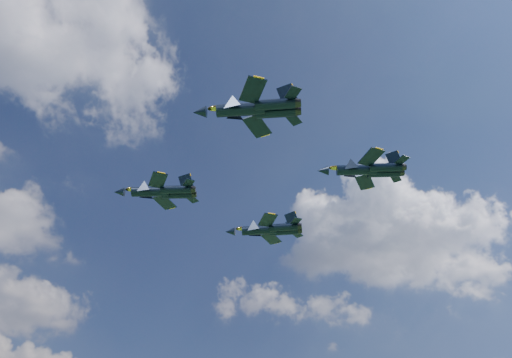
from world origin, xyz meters
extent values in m
cylinder|color=black|center=(-12.02, 14.19, 63.10)|extent=(8.52, 6.76, 1.83)
cone|color=black|center=(-16.84, 17.58, 63.10)|extent=(3.15, 2.93, 1.73)
ellipsoid|color=brown|center=(-14.76, 16.12, 63.66)|extent=(2.95, 2.49, 0.83)
cube|color=black|center=(-12.47, 10.03, 63.10)|extent=(3.64, 5.15, 0.18)
cube|color=black|center=(-8.26, 16.01, 63.10)|extent=(5.36, 4.75, 0.18)
cube|color=black|center=(-7.49, 7.76, 63.10)|extent=(1.82, 2.61, 0.14)
cube|color=black|center=(-4.44, 12.08, 63.10)|extent=(2.86, 2.46, 0.14)
cube|color=black|center=(-7.27, 9.47, 64.53)|extent=(2.84, 1.76, 3.06)
cube|color=black|center=(-5.99, 11.30, 64.53)|extent=(2.12, 2.31, 3.06)
cylinder|color=black|center=(-9.80, -13.37, 63.37)|extent=(8.80, 7.63, 1.95)
cone|color=black|center=(-14.68, -9.43, 63.37)|extent=(3.34, 3.20, 1.84)
ellipsoid|color=brown|center=(-12.57, -11.13, 63.97)|extent=(3.07, 2.77, 0.89)
cube|color=black|center=(-10.56, -17.76, 63.37)|extent=(4.14, 5.58, 0.19)
cube|color=black|center=(-5.67, -11.70, 63.37)|extent=(5.72, 4.88, 0.19)
cube|color=black|center=(-5.42, -20.52, 63.37)|extent=(2.09, 2.86, 0.15)
cube|color=black|center=(-1.88, -16.14, 63.37)|extent=(3.03, 2.51, 0.15)
cube|color=black|center=(-5.07, -18.72, 64.89)|extent=(2.94, 1.89, 3.26)
cube|color=black|center=(-3.58, -16.86, 64.89)|extent=(2.11, 2.60, 3.26)
cylinder|color=black|center=(15.46, 18.66, 65.86)|extent=(8.96, 8.09, 2.01)
cone|color=black|center=(10.54, 22.88, 65.86)|extent=(3.45, 3.34, 1.90)
ellipsoid|color=brown|center=(12.66, 21.06, 66.47)|extent=(3.14, 2.92, 0.92)
cube|color=black|center=(14.54, 14.14, 65.86)|extent=(4.40, 5.81, 0.20)
cube|color=black|center=(19.79, 20.26, 65.86)|extent=(5.91, 4.95, 0.20)
cube|color=black|center=(19.77, 11.13, 65.86)|extent=(2.23, 2.99, 0.16)
cube|color=black|center=(23.56, 15.54, 65.86)|extent=(3.11, 2.54, 0.16)
cube|color=black|center=(20.18, 12.98, 67.43)|extent=(3.00, 1.97, 3.37)
cube|color=black|center=(21.79, 14.85, 67.43)|extent=(2.11, 2.74, 3.37)
cylinder|color=black|center=(16.61, -10.60, 64.74)|extent=(8.69, 6.98, 1.87)
cone|color=black|center=(11.71, -7.08, 64.74)|extent=(3.23, 3.01, 1.77)
ellipsoid|color=brown|center=(13.82, -8.60, 65.32)|extent=(3.01, 2.56, 0.85)
cube|color=black|center=(16.11, -14.85, 64.74)|extent=(3.76, 5.28, 0.19)
cube|color=black|center=(20.48, -8.78, 64.74)|extent=(5.48, 4.84, 0.19)
cube|color=black|center=(21.19, -17.22, 64.74)|extent=(1.88, 2.68, 0.15)
cube|color=black|center=(24.34, -12.83, 64.74)|extent=(2.93, 2.50, 0.15)
cube|color=black|center=(21.43, -15.47, 66.20)|extent=(2.90, 1.80, 3.13)
cube|color=black|center=(22.76, -13.61, 66.20)|extent=(2.15, 2.38, 3.13)
camera|label=1|loc=(-38.61, -60.13, 11.33)|focal=35.00mm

